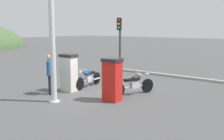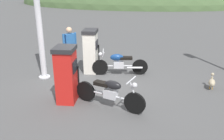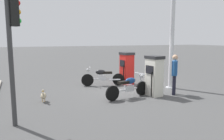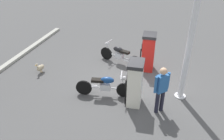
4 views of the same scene
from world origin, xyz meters
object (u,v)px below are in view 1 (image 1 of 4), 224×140
at_px(fuel_pump_far, 69,72).
at_px(attendant_person, 50,72).
at_px(motorcycle_far_pump, 88,78).
at_px(canopy_support_pole, 52,44).
at_px(fuel_pump_near, 112,79).
at_px(motorcycle_near_pump, 134,84).
at_px(roadside_traffic_light, 120,35).
at_px(wandering_duck, 138,75).

bearing_deg(fuel_pump_far, attendant_person, 169.01).
relative_size(motorcycle_far_pump, canopy_support_pole, 0.45).
height_order(motorcycle_far_pump, attendant_person, attendant_person).
distance_m(fuel_pump_far, attendant_person, 0.90).
bearing_deg(attendant_person, canopy_support_pole, -120.79).
height_order(fuel_pump_far, motorcycle_far_pump, fuel_pump_far).
distance_m(fuel_pump_near, motorcycle_near_pump, 1.32).
bearing_deg(roadside_traffic_light, wandering_duck, -113.18).
bearing_deg(fuel_pump_near, roadside_traffic_light, 35.66).
height_order(fuel_pump_near, wandering_duck, fuel_pump_near).
relative_size(fuel_pump_near, motorcycle_far_pump, 0.81).
relative_size(wandering_duck, roadside_traffic_light, 0.15).
xyz_separation_m(fuel_pump_near, motorcycle_near_pump, (1.26, -0.11, -0.37)).
bearing_deg(motorcycle_near_pump, canopy_support_pole, 148.92).
relative_size(motorcycle_near_pump, roadside_traffic_light, 0.62).
distance_m(motorcycle_far_pump, canopy_support_pole, 3.19).
xyz_separation_m(motorcycle_near_pump, attendant_person, (-2.14, 2.71, 0.50)).
relative_size(attendant_person, roadside_traffic_light, 0.50).
xyz_separation_m(motorcycle_far_pump, wandering_duck, (3.11, -0.68, -0.21)).
bearing_deg(roadside_traffic_light, motorcycle_far_pump, -162.22).
xyz_separation_m(fuel_pump_far, attendant_person, (-0.87, 0.17, 0.12)).
bearing_deg(canopy_support_pole, fuel_pump_far, 30.48).
relative_size(fuel_pump_far, canopy_support_pole, 0.36).
relative_size(roadside_traffic_light, canopy_support_pole, 0.74).
relative_size(motorcycle_far_pump, attendant_person, 1.22).
bearing_deg(fuel_pump_far, motorcycle_far_pump, -4.95).
xyz_separation_m(fuel_pump_far, motorcycle_far_pump, (1.09, -0.09, -0.37)).
bearing_deg(attendant_person, motorcycle_near_pump, -51.80).
distance_m(motorcycle_near_pump, attendant_person, 3.49).
distance_m(motorcycle_near_pump, motorcycle_far_pump, 2.46).
relative_size(motorcycle_near_pump, attendant_person, 1.24).
height_order(attendant_person, canopy_support_pole, canopy_support_pole).
bearing_deg(motorcycle_far_pump, fuel_pump_far, 175.05).
bearing_deg(attendant_person, motorcycle_far_pump, -7.65).
xyz_separation_m(wandering_duck, canopy_support_pole, (-5.69, -0.11, 1.90)).
xyz_separation_m(attendant_person, roadside_traffic_light, (5.90, 1.00, 1.34)).
distance_m(fuel_pump_near, canopy_support_pole, 2.53).
bearing_deg(motorcycle_near_pump, fuel_pump_near, 175.17).
bearing_deg(canopy_support_pole, wandering_duck, 1.07).
bearing_deg(wandering_duck, motorcycle_near_pump, -148.86).
distance_m(attendant_person, roadside_traffic_light, 6.13).
bearing_deg(roadside_traffic_light, motorcycle_near_pump, -135.37).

